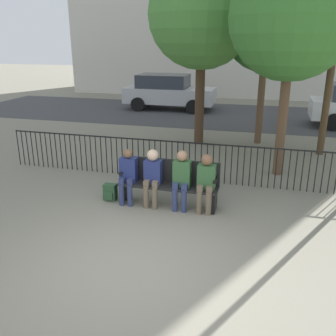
{
  "coord_description": "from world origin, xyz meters",
  "views": [
    {
      "loc": [
        1.79,
        -4.44,
        3.2
      ],
      "look_at": [
        0.0,
        2.25,
        0.8
      ],
      "focal_mm": 40.0,
      "sensor_mm": 36.0,
      "label": 1
    }
  ],
  "objects_px": {
    "tree_2": "(293,17)",
    "parked_car_0": "(168,91)",
    "seated_person_3": "(206,180)",
    "seated_person_2": "(182,177)",
    "seated_person_0": "(128,174)",
    "tree_0": "(202,15)",
    "park_bench": "(169,181)",
    "tree_3": "(266,30)",
    "backpack": "(110,192)",
    "seated_person_1": "(153,174)"
  },
  "relations": [
    {
      "from": "seated_person_2",
      "to": "seated_person_0",
      "type": "bearing_deg",
      "value": -179.82
    },
    {
      "from": "park_bench",
      "to": "parked_car_0",
      "type": "height_order",
      "value": "parked_car_0"
    },
    {
      "from": "seated_person_1",
      "to": "parked_car_0",
      "type": "distance_m",
      "value": 10.88
    },
    {
      "from": "seated_person_3",
      "to": "tree_2",
      "type": "distance_m",
      "value": 4.18
    },
    {
      "from": "park_bench",
      "to": "seated_person_0",
      "type": "bearing_deg",
      "value": -170.64
    },
    {
      "from": "seated_person_0",
      "to": "seated_person_1",
      "type": "xyz_separation_m",
      "value": [
        0.52,
        0.0,
        0.03
      ]
    },
    {
      "from": "seated_person_2",
      "to": "backpack",
      "type": "relative_size",
      "value": 3.38
    },
    {
      "from": "seated_person_3",
      "to": "tree_2",
      "type": "height_order",
      "value": "tree_2"
    },
    {
      "from": "backpack",
      "to": "tree_0",
      "type": "relative_size",
      "value": 0.06
    },
    {
      "from": "seated_person_0",
      "to": "seated_person_3",
      "type": "xyz_separation_m",
      "value": [
        1.59,
        0.0,
        0.02
      ]
    },
    {
      "from": "tree_3",
      "to": "seated_person_3",
      "type": "bearing_deg",
      "value": -98.31
    },
    {
      "from": "seated_person_2",
      "to": "parked_car_0",
      "type": "bearing_deg",
      "value": 106.33
    },
    {
      "from": "seated_person_3",
      "to": "parked_car_0",
      "type": "bearing_deg",
      "value": 108.69
    },
    {
      "from": "backpack",
      "to": "tree_0",
      "type": "distance_m",
      "value": 6.23
    },
    {
      "from": "park_bench",
      "to": "tree_3",
      "type": "distance_m",
      "value": 6.28
    },
    {
      "from": "seated_person_3",
      "to": "tree_2",
      "type": "bearing_deg",
      "value": 61.57
    },
    {
      "from": "park_bench",
      "to": "tree_0",
      "type": "xyz_separation_m",
      "value": [
        -0.28,
        4.79,
        3.36
      ]
    },
    {
      "from": "parked_car_0",
      "to": "seated_person_1",
      "type": "bearing_deg",
      "value": -76.65
    },
    {
      "from": "seated_person_1",
      "to": "seated_person_2",
      "type": "relative_size",
      "value": 0.98
    },
    {
      "from": "park_bench",
      "to": "seated_person_2",
      "type": "relative_size",
      "value": 1.7
    },
    {
      "from": "tree_2",
      "to": "parked_car_0",
      "type": "xyz_separation_m",
      "value": [
        -4.97,
        8.03,
        -2.81
      ]
    },
    {
      "from": "seated_person_0",
      "to": "tree_2",
      "type": "bearing_deg",
      "value": 40.73
    },
    {
      "from": "backpack",
      "to": "tree_0",
      "type": "xyz_separation_m",
      "value": [
        0.96,
        4.93,
        3.69
      ]
    },
    {
      "from": "seated_person_2",
      "to": "tree_2",
      "type": "xyz_separation_m",
      "value": [
        1.87,
        2.56,
        2.99
      ]
    },
    {
      "from": "tree_0",
      "to": "parked_car_0",
      "type": "bearing_deg",
      "value": 114.14
    },
    {
      "from": "seated_person_3",
      "to": "backpack",
      "type": "distance_m",
      "value": 2.06
    },
    {
      "from": "seated_person_0",
      "to": "seated_person_3",
      "type": "relative_size",
      "value": 0.98
    },
    {
      "from": "park_bench",
      "to": "seated_person_1",
      "type": "bearing_deg",
      "value": -156.31
    },
    {
      "from": "tree_3",
      "to": "parked_car_0",
      "type": "xyz_separation_m",
      "value": [
        -4.38,
        5.13,
        -2.59
      ]
    },
    {
      "from": "tree_3",
      "to": "parked_car_0",
      "type": "bearing_deg",
      "value": 130.5
    },
    {
      "from": "seated_person_2",
      "to": "tree_2",
      "type": "height_order",
      "value": "tree_2"
    },
    {
      "from": "seated_person_1",
      "to": "tree_2",
      "type": "relative_size",
      "value": 0.23
    },
    {
      "from": "park_bench",
      "to": "seated_person_2",
      "type": "xyz_separation_m",
      "value": [
        0.29,
        -0.13,
        0.16
      ]
    },
    {
      "from": "tree_0",
      "to": "tree_2",
      "type": "bearing_deg",
      "value": -44.22
    },
    {
      "from": "backpack",
      "to": "park_bench",
      "type": "bearing_deg",
      "value": 6.37
    },
    {
      "from": "tree_0",
      "to": "tree_3",
      "type": "relative_size",
      "value": 1.17
    },
    {
      "from": "backpack",
      "to": "parked_car_0",
      "type": "height_order",
      "value": "parked_car_0"
    },
    {
      "from": "seated_person_0",
      "to": "seated_person_1",
      "type": "relative_size",
      "value": 0.97
    },
    {
      "from": "seated_person_3",
      "to": "seated_person_2",
      "type": "bearing_deg",
      "value": 179.77
    },
    {
      "from": "seated_person_2",
      "to": "tree_2",
      "type": "bearing_deg",
      "value": 53.89
    },
    {
      "from": "seated_person_0",
      "to": "seated_person_2",
      "type": "distance_m",
      "value": 1.11
    },
    {
      "from": "tree_2",
      "to": "parked_car_0",
      "type": "distance_m",
      "value": 9.85
    },
    {
      "from": "seated_person_1",
      "to": "tree_0",
      "type": "bearing_deg",
      "value": 89.68
    },
    {
      "from": "tree_0",
      "to": "seated_person_1",
      "type": "bearing_deg",
      "value": -90.32
    },
    {
      "from": "park_bench",
      "to": "seated_person_2",
      "type": "height_order",
      "value": "seated_person_2"
    },
    {
      "from": "seated_person_0",
      "to": "tree_3",
      "type": "bearing_deg",
      "value": 66.4
    },
    {
      "from": "park_bench",
      "to": "backpack",
      "type": "height_order",
      "value": "park_bench"
    },
    {
      "from": "seated_person_3",
      "to": "seated_person_0",
      "type": "bearing_deg",
      "value": -179.95
    },
    {
      "from": "seated_person_0",
      "to": "park_bench",
      "type": "bearing_deg",
      "value": 9.36
    },
    {
      "from": "seated_person_1",
      "to": "tree_2",
      "type": "distance_m",
      "value": 4.64
    }
  ]
}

